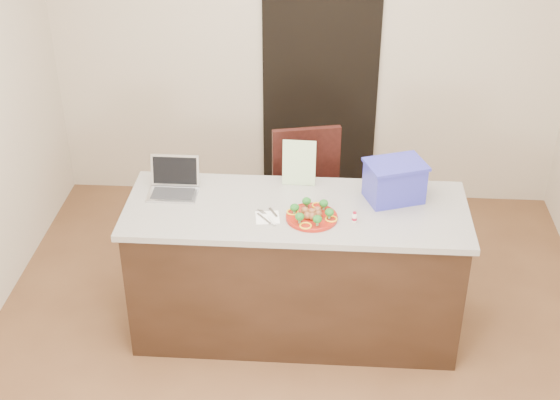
# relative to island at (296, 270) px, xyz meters

# --- Properties ---
(ground) EXTENTS (4.00, 4.00, 0.00)m
(ground) POSITION_rel_island_xyz_m (0.00, -0.25, -0.46)
(ground) COLOR brown
(ground) RESTS_ON ground
(room_shell) EXTENTS (4.00, 4.00, 4.00)m
(room_shell) POSITION_rel_island_xyz_m (0.00, -0.25, 1.16)
(room_shell) COLOR white
(room_shell) RESTS_ON ground
(doorway) EXTENTS (0.90, 0.02, 2.00)m
(doorway) POSITION_rel_island_xyz_m (0.10, 1.73, 0.54)
(doorway) COLOR black
(doorway) RESTS_ON ground
(island) EXTENTS (2.06, 0.76, 0.92)m
(island) POSITION_rel_island_xyz_m (0.00, 0.00, 0.00)
(island) COLOR black
(island) RESTS_ON ground
(plate) EXTENTS (0.30, 0.30, 0.02)m
(plate) POSITION_rel_island_xyz_m (0.10, -0.12, 0.47)
(plate) COLOR maroon
(plate) RESTS_ON island
(meatballs) EXTENTS (0.12, 0.11, 0.04)m
(meatballs) POSITION_rel_island_xyz_m (0.10, -0.12, 0.50)
(meatballs) COLOR brown
(meatballs) RESTS_ON plate
(broccoli) EXTENTS (0.26, 0.25, 0.04)m
(broccoli) POSITION_rel_island_xyz_m (0.10, -0.12, 0.52)
(broccoli) COLOR #165218
(broccoli) RESTS_ON plate
(pepper_rings) EXTENTS (0.30, 0.30, 0.01)m
(pepper_rings) POSITION_rel_island_xyz_m (0.10, -0.12, 0.48)
(pepper_rings) COLOR yellow
(pepper_rings) RESTS_ON plate
(napkin) EXTENTS (0.16, 0.16, 0.01)m
(napkin) POSITION_rel_island_xyz_m (-0.16, -0.13, 0.46)
(napkin) COLOR white
(napkin) RESTS_ON island
(fork) EXTENTS (0.09, 0.16, 0.00)m
(fork) POSITION_rel_island_xyz_m (-0.18, -0.11, 0.47)
(fork) COLOR #AEADB2
(fork) RESTS_ON napkin
(knife) EXTENTS (0.06, 0.19, 0.01)m
(knife) POSITION_rel_island_xyz_m (-0.13, -0.14, 0.47)
(knife) COLOR silver
(knife) RESTS_ON napkin
(yogurt_bottle) EXTENTS (0.03, 0.03, 0.06)m
(yogurt_bottle) POSITION_rel_island_xyz_m (0.34, -0.13, 0.48)
(yogurt_bottle) COLOR white
(yogurt_bottle) RESTS_ON island
(laptop) EXTENTS (0.30, 0.24, 0.21)m
(laptop) POSITION_rel_island_xyz_m (-0.76, 0.15, 0.52)
(laptop) COLOR silver
(laptop) RESTS_ON island
(leaflet) EXTENTS (0.21, 0.05, 0.29)m
(leaflet) POSITION_rel_island_xyz_m (0.00, 0.29, 0.61)
(leaflet) COLOR white
(leaflet) RESTS_ON island
(blue_box) EXTENTS (0.41, 0.35, 0.25)m
(blue_box) POSITION_rel_island_xyz_m (0.58, 0.14, 0.58)
(blue_box) COLOR #2E2FA6
(blue_box) RESTS_ON island
(chair) EXTENTS (0.56, 0.57, 1.06)m
(chair) POSITION_rel_island_xyz_m (0.03, 0.67, 0.14)
(chair) COLOR #371410
(chair) RESTS_ON ground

